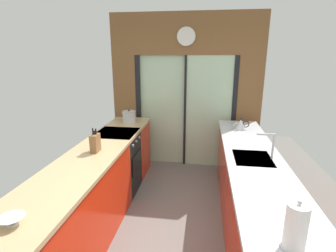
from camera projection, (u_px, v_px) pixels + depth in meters
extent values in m
cube|color=slate|center=(172.00, 221.00, 3.25)|extent=(5.04, 7.60, 0.02)
cube|color=brown|center=(186.00, 33.00, 4.34)|extent=(2.64, 0.08, 0.70)
cube|color=#B2D1AD|center=(162.00, 111.00, 4.77)|extent=(0.80, 0.02, 2.00)
cube|color=#B2D1AD|center=(208.00, 113.00, 4.62)|extent=(0.80, 0.02, 2.00)
cube|color=black|center=(139.00, 111.00, 4.82)|extent=(0.08, 0.10, 2.00)
cube|color=black|center=(233.00, 114.00, 4.58)|extent=(0.08, 0.10, 2.00)
cube|color=black|center=(185.00, 112.00, 4.70)|extent=(0.04, 0.10, 2.00)
cube|color=brown|center=(126.00, 110.00, 4.85)|extent=(0.42, 0.08, 2.00)
cube|color=brown|center=(248.00, 114.00, 4.55)|extent=(0.42, 0.08, 2.00)
cylinder|color=white|center=(186.00, 36.00, 4.29)|extent=(0.29, 0.03, 0.29)
torus|color=beige|center=(186.00, 36.00, 4.29)|extent=(0.31, 0.02, 0.31)
cube|color=red|center=(62.00, 232.00, 2.37)|extent=(0.58, 2.55, 0.88)
cube|color=red|center=(130.00, 149.00, 4.47)|extent=(0.58, 0.65, 0.88)
cube|color=tan|center=(87.00, 159.00, 2.85)|extent=(0.62, 3.80, 0.04)
cube|color=red|center=(255.00, 209.00, 2.72)|extent=(0.58, 3.80, 0.88)
cube|color=#BCBCC1|center=(259.00, 169.00, 2.60)|extent=(0.62, 3.80, 0.04)
cube|color=#B7BABC|center=(252.00, 160.00, 2.84)|extent=(0.40, 0.48, 0.05)
cylinder|color=#B7BABC|center=(273.00, 146.00, 2.77)|extent=(0.02, 0.02, 0.29)
cylinder|color=#B7BABC|center=(266.00, 134.00, 2.74)|extent=(0.18, 0.02, 0.02)
cube|color=black|center=(118.00, 163.00, 3.88)|extent=(0.58, 0.60, 0.88)
cube|color=black|center=(137.00, 162.00, 3.82)|extent=(0.01, 0.48, 0.28)
cube|color=black|center=(116.00, 134.00, 3.75)|extent=(0.58, 0.60, 0.03)
cylinder|color=#B7BABC|center=(133.00, 146.00, 3.57)|extent=(0.02, 0.04, 0.04)
cylinder|color=#B7BABC|center=(136.00, 141.00, 3.74)|extent=(0.02, 0.04, 0.04)
cylinder|color=#B7BABC|center=(140.00, 137.00, 3.91)|extent=(0.02, 0.04, 0.04)
cylinder|color=silver|center=(13.00, 224.00, 1.72)|extent=(0.08, 0.08, 0.01)
cone|color=silver|center=(12.00, 220.00, 1.71)|extent=(0.17, 0.17, 0.05)
cube|color=brown|center=(95.00, 143.00, 2.99)|extent=(0.08, 0.14, 0.21)
cylinder|color=black|center=(93.00, 132.00, 2.95)|extent=(0.02, 0.02, 0.08)
cylinder|color=black|center=(94.00, 133.00, 2.95)|extent=(0.02, 0.02, 0.05)
cylinder|color=black|center=(96.00, 132.00, 2.95)|extent=(0.02, 0.02, 0.08)
cylinder|color=#B7BABC|center=(129.00, 117.00, 4.30)|extent=(0.21, 0.21, 0.18)
cylinder|color=#B7BABC|center=(129.00, 111.00, 4.27)|extent=(0.22, 0.22, 0.01)
sphere|color=black|center=(129.00, 110.00, 4.27)|extent=(0.03, 0.03, 0.03)
cone|color=#B7BABC|center=(240.00, 125.00, 3.88)|extent=(0.17, 0.17, 0.16)
sphere|color=black|center=(241.00, 119.00, 3.85)|extent=(0.03, 0.03, 0.03)
cylinder|color=#B7BABC|center=(235.00, 124.00, 3.88)|extent=(0.08, 0.02, 0.07)
torus|color=black|center=(246.00, 124.00, 3.86)|extent=(0.10, 0.01, 0.10)
cylinder|color=#B7BABC|center=(293.00, 247.00, 1.52)|extent=(0.15, 0.15, 0.01)
cylinder|color=white|center=(296.00, 226.00, 1.48)|extent=(0.13, 0.13, 0.27)
sphere|color=#B7BABC|center=(300.00, 203.00, 1.44)|extent=(0.03, 0.03, 0.03)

